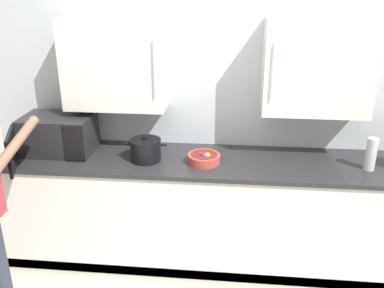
{
  "coord_description": "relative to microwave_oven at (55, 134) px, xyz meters",
  "views": [
    {
      "loc": [
        0.15,
        -2.21,
        2.3
      ],
      "look_at": [
        -0.15,
        0.81,
        1.09
      ],
      "focal_mm": 38.52,
      "sensor_mm": 36.0,
      "label": 1
    }
  ],
  "objects": [
    {
      "name": "thermos_flask",
      "position": [
        2.54,
        -0.1,
        -0.03
      ],
      "size": [
        0.09,
        0.09,
        0.26
      ],
      "color": "#B7BABF",
      "rests_on": "counter_unit"
    },
    {
      "name": "stock_pot",
      "position": [
        0.79,
        -0.1,
        -0.07
      ],
      "size": [
        0.35,
        0.25,
        0.21
      ],
      "color": "black",
      "rests_on": "counter_unit"
    },
    {
      "name": "back_wall_tiled",
      "position": [
        1.32,
        0.3,
        0.28
      ],
      "size": [
        3.96,
        0.44,
        2.53
      ],
      "color": "#B2BCC1",
      "rests_on": "ground_plane"
    },
    {
      "name": "fruit_bowl",
      "position": [
        1.26,
        -0.1,
        -0.12
      ],
      "size": [
        0.26,
        0.26,
        0.1
      ],
      "color": "#AD3D33",
      "rests_on": "counter_unit"
    },
    {
      "name": "counter_unit",
      "position": [
        1.32,
        -0.04,
        -0.63
      ],
      "size": [
        3.51,
        0.7,
        0.94
      ],
      "color": "beige",
      "rests_on": "ground_plane"
    },
    {
      "name": "microwave_oven",
      "position": [
        0.0,
        0.0,
        0.0
      ],
      "size": [
        0.58,
        0.78,
        0.31
      ],
      "color": "black",
      "rests_on": "counter_unit"
    }
  ]
}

